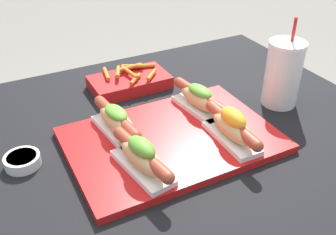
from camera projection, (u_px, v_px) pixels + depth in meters
patio_table at (176, 231)px, 1.15m from camera, size 1.03×0.88×0.74m
serving_tray at (172, 140)px, 0.90m from camera, size 0.47×0.32×0.02m
hot_dog_0 at (142, 156)px, 0.78m from camera, size 0.08×0.20×0.07m
hot_dog_1 at (232, 127)px, 0.86m from camera, size 0.06×0.20×0.08m
hot_dog_2 at (117, 120)px, 0.89m from camera, size 0.08×0.20×0.06m
hot_dog_3 at (200, 99)px, 0.97m from camera, size 0.08×0.20×0.07m
sauce_bowl at (22, 160)px, 0.83m from camera, size 0.08×0.08×0.02m
drink_cup at (283, 74)px, 1.01m from camera, size 0.09×0.09×0.23m
fries_basket at (130, 81)px, 1.12m from camera, size 0.22×0.13×0.06m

